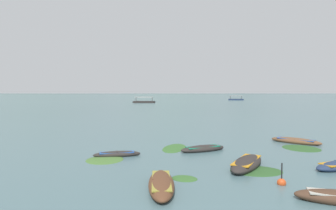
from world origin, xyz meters
The scene contains 17 objects.
ground_plane centered at (0.00, 1500.00, 0.00)m, with size 6000.00×6000.00×0.00m, color slate.
mountain_1 centered at (-928.58, 2499.06, 236.72)m, with size 1870.58×1870.58×473.44m, color slate.
mountain_2 centered at (257.79, 2280.49, 246.92)m, with size 1275.92×1275.92×493.85m, color slate.
mountain_3 centered at (1013.46, 2533.63, 153.23)m, with size 969.37×969.37×306.47m, color #4C5B56.
rowboat_0 centered at (10.36, 15.82, 0.17)m, with size 3.54×3.66×0.55m.
rowboat_2 centered at (1.94, 13.70, 0.16)m, with size 3.67×2.05×0.51m.
rowboat_4 centered at (3.42, 9.31, 0.20)m, with size 3.57×4.11×0.66m.
rowboat_5 centered at (-4.10, 12.73, 0.13)m, with size 3.17×1.12×0.42m.
rowboat_6 centered at (-1.68, 6.43, 0.19)m, with size 1.37×3.92×0.61m.
ferry_1 centered at (48.80, 133.66, 0.45)m, with size 8.28×5.14×2.54m.
ferry_2 centered at (-0.54, 102.41, 0.45)m, with size 9.00×4.60×2.54m.
mooring_buoy centered at (3.86, 6.33, 0.10)m, with size 0.40×0.40×1.12m.
weed_patch_0 centered at (-4.78, 11.82, 0.00)m, with size 2.30×2.32×0.14m, color #477033.
weed_patch_1 centered at (-0.43, 7.64, 0.00)m, with size 1.29×1.03×0.14m, color #38662D.
weed_patch_2 centered at (9.54, 13.76, 0.00)m, with size 2.78×2.62×0.14m, color #2D5628.
weed_patch_3 centered at (3.62, 8.49, 0.00)m, with size 2.79×2.03×0.14m, color #2D5628.
weed_patch_4 centered at (0.03, 14.86, 0.00)m, with size 3.47×1.67×0.14m, color #38662D.
Camera 1 is at (-2.64, -5.25, 4.24)m, focal length 28.92 mm.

